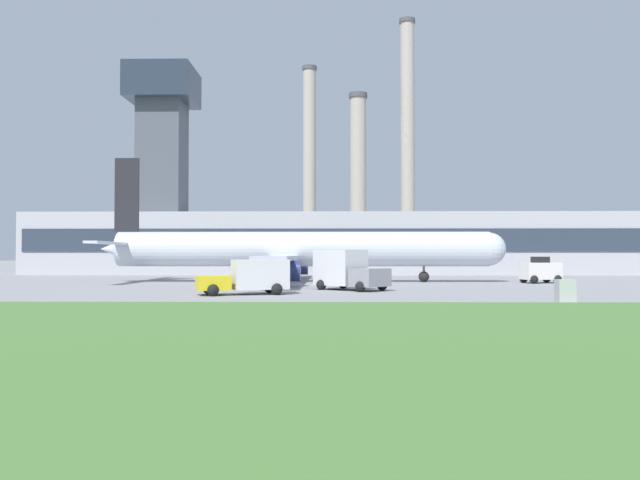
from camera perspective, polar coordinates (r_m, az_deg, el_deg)
ground_plane at (r=48.75m, az=1.62°, el=-4.16°), size 400.00×400.00×0.00m
grass_strip at (r=12.43m, az=3.54°, el=-12.30°), size 240.00×37.00×0.06m
terminal_building at (r=78.54m, az=-0.53°, el=0.59°), size 74.81×12.63×26.10m
smokestack_left at (r=114.34m, az=-0.97°, el=6.77°), size 2.68×2.68×36.84m
smokestack_right at (r=112.25m, az=3.51°, el=5.53°), size 3.30×3.30×31.39m
smokestack_far at (r=114.55m, az=8.01°, el=8.84°), size 2.88×2.88×44.99m
airplane at (r=54.61m, az=-2.14°, el=-0.91°), size 35.53×29.25×10.91m
pushback_tug at (r=55.45m, az=19.50°, el=-2.72°), size 3.43×2.76×2.22m
baggage_truck at (r=37.65m, az=-6.48°, el=-3.40°), size 5.72×3.69×2.10m
fuel_truck at (r=42.18m, az=2.49°, el=-2.81°), size 5.22×5.13×2.71m
ground_crew_person at (r=42.16m, az=-3.93°, el=-3.45°), size 0.51×0.51×1.65m
utility_cabinet at (r=33.74m, az=21.51°, el=-4.35°), size 0.85×0.76×1.14m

